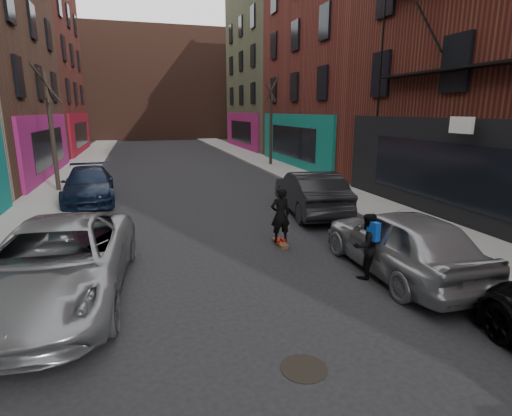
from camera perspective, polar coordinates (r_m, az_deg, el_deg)
sidewalk_left at (r=32.56m, az=-22.95°, el=6.22°), size 2.50×84.00×0.13m
sidewalk_right at (r=33.50m, az=-1.08°, el=7.48°), size 2.50×84.00×0.13m
buildings_right at (r=24.54m, az=26.88°, el=22.40°), size 12.00×56.00×16.00m
building_far at (r=58.28m, az=-14.41°, el=16.57°), size 40.00×10.00×14.00m
tree_left_far at (r=20.48m, az=-27.32°, el=11.29°), size 2.00×2.00×6.50m
tree_right_far at (r=27.53m, az=2.16°, el=13.33°), size 2.00×2.00×6.80m
parked_left_far at (r=8.92m, az=-26.59°, el=-7.00°), size 3.03×5.88×1.58m
parked_left_end at (r=18.13m, az=-22.79°, el=3.08°), size 2.30×4.99×1.41m
parked_right_far at (r=9.82m, az=20.07°, el=-4.54°), size 1.94×4.67×1.58m
parked_right_end at (r=14.87m, az=7.77°, el=2.22°), size 2.25×4.97×1.58m
skateboard at (r=11.45m, az=3.44°, el=-5.03°), size 0.24×0.80×0.10m
skateboarder at (r=11.21m, az=3.50°, el=-0.97°), size 0.58×0.39×1.57m
pedestrian at (r=9.37m, az=15.57°, el=-5.20°), size 0.81×0.68×1.52m
manhole at (r=6.43m, az=6.86°, el=-21.79°), size 0.79×0.79×0.01m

